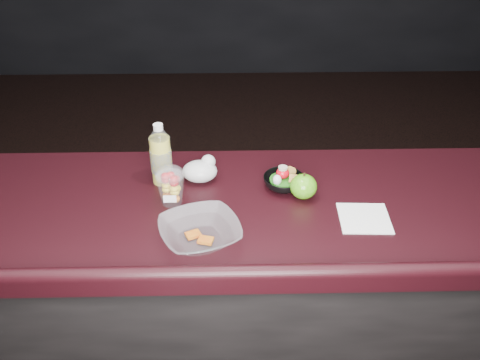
# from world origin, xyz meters

# --- Properties ---
(counter) EXTENTS (4.06, 0.71, 1.02)m
(counter) POSITION_xyz_m (0.00, 0.30, 0.51)
(counter) COLOR black
(counter) RESTS_ON ground
(lemonade_bottle) EXTENTS (0.07, 0.07, 0.23)m
(lemonade_bottle) POSITION_xyz_m (-0.27, 0.45, 1.11)
(lemonade_bottle) COLOR yellow
(lemonade_bottle) RESTS_ON counter
(fruit_cup) EXTENTS (0.10, 0.10, 0.14)m
(fruit_cup) POSITION_xyz_m (-0.23, 0.31, 1.09)
(fruit_cup) COLOR white
(fruit_cup) RESTS_ON counter
(green_apple) EXTENTS (0.09, 0.09, 0.10)m
(green_apple) POSITION_xyz_m (0.21, 0.34, 1.06)
(green_apple) COLOR #36840F
(green_apple) RESTS_ON counter
(plastic_bag) EXTENTS (0.12, 0.10, 0.09)m
(plastic_bag) POSITION_xyz_m (-0.14, 0.45, 1.06)
(plastic_bag) COLOR silver
(plastic_bag) RESTS_ON counter
(snack_bowl) EXTENTS (0.18, 0.18, 0.08)m
(snack_bowl) POSITION_xyz_m (0.15, 0.40, 1.05)
(snack_bowl) COLOR black
(snack_bowl) RESTS_ON counter
(takeout_bowl) EXTENTS (0.31, 0.31, 0.06)m
(takeout_bowl) POSITION_xyz_m (-0.13, 0.11, 1.05)
(takeout_bowl) COLOR silver
(takeout_bowl) RESTS_ON counter
(paper_napkin) EXTENTS (0.17, 0.17, 0.00)m
(paper_napkin) POSITION_xyz_m (0.39, 0.21, 1.02)
(paper_napkin) COLOR white
(paper_napkin) RESTS_ON counter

